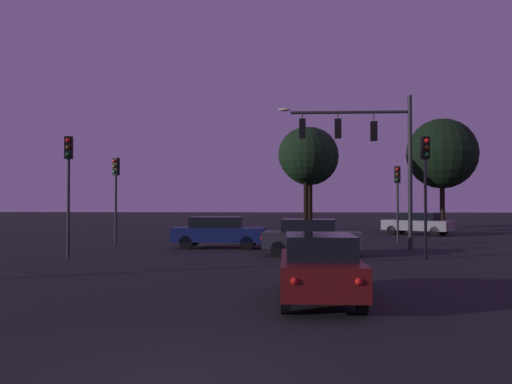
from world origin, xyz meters
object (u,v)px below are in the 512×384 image
Objects in this scene: traffic_light_corner_right at (68,173)px; tree_behind_sign at (442,154)px; traffic_light_far_side at (397,189)px; car_crossing_right at (218,232)px; tree_center_horizon at (310,157)px; traffic_light_median at (426,173)px; traffic_signal_mast_arm at (369,144)px; car_nearside_lane at (319,266)px; car_far_lane at (418,223)px; traffic_light_corner_left at (116,184)px; car_crossing_left at (311,237)px; tree_left_far at (306,155)px.

tree_behind_sign is at bearing 49.02° from traffic_light_corner_right.
car_crossing_right is (-9.28, -3.23, -2.16)m from traffic_light_far_side.
car_crossing_right is 0.56× the size of tree_center_horizon.
traffic_light_corner_right is at bearing -115.88° from tree_center_horizon.
traffic_light_corner_right is at bearing -176.69° from traffic_light_median.
car_nearside_lane is (-3.09, -12.78, -4.12)m from traffic_signal_mast_arm.
traffic_signal_mast_arm is 17.84m from tree_center_horizon.
traffic_light_corner_left is at bearing -150.64° from car_far_lane.
traffic_light_far_side is 0.99× the size of car_nearside_lane.
traffic_light_corner_left is at bearing 160.02° from traffic_light_median.
traffic_light_median is 1.02× the size of car_far_lane.
tree_behind_sign is at bearing 65.01° from car_far_lane.
car_crossing_left is 0.52× the size of tree_center_horizon.
traffic_light_corner_left is 14.86m from traffic_light_far_side.
car_nearside_lane is 0.99× the size of car_crossing_left.
traffic_light_corner_left is 17.63m from car_nearside_lane.
traffic_light_far_side is at bearing 19.19° from car_crossing_right.
traffic_signal_mast_arm is 5.55m from car_crossing_left.
tree_center_horizon is (-4.09, 13.60, 2.91)m from traffic_light_far_side.
car_crossing_right is (-4.34, 3.37, 0.00)m from car_crossing_left.
tree_left_far is (0.31, 13.60, 4.62)m from car_crossing_left.
traffic_light_median reaches higher than car_far_lane.
car_crossing_left is at bearing -117.37° from tree_behind_sign.
traffic_light_far_side is at bearing 86.68° from traffic_light_median.
car_far_lane is at bearing 5.60° from tree_left_far.
car_crossing_left is at bearing -37.79° from car_crossing_right.
car_crossing_left is (0.32, 10.29, 0.00)m from car_nearside_lane.
tree_center_horizon reaches higher than traffic_light_far_side.
car_crossing_right is (-4.02, 13.66, 0.00)m from car_nearside_lane.
traffic_signal_mast_arm is at bearing -83.82° from tree_center_horizon.
tree_behind_sign is 15.71m from tree_left_far.
traffic_light_median is at bearing 3.31° from traffic_light_corner_right.
traffic_light_far_side is 0.44× the size of tree_behind_sign.
traffic_light_far_side is 8.52m from car_crossing_left.
traffic_light_corner_left is at bearing 155.66° from car_crossing_left.
traffic_signal_mast_arm reaches higher than car_crossing_left.
traffic_light_corner_left is 0.93× the size of traffic_light_median.
car_crossing_right is (5.41, -1.05, -2.39)m from traffic_light_corner_left.
tree_behind_sign reaches higher than traffic_light_far_side.
traffic_light_median is 15.12m from tree_left_far.
traffic_light_median is 7.40m from traffic_light_far_side.
traffic_light_median is at bearing -93.32° from traffic_light_far_side.
car_crossing_left is (-2.77, -2.49, -4.12)m from traffic_signal_mast_arm.
traffic_light_corner_right is 0.59× the size of tree_center_horizon.
traffic_signal_mast_arm is 0.77× the size of tree_behind_sign.
car_nearside_lane is 0.45× the size of tree_behind_sign.
traffic_light_corner_left is 0.95× the size of car_far_lane.
tree_behind_sign is at bearing 65.88° from traffic_signal_mast_arm.
car_crossing_left is 16.39m from car_far_lane.
traffic_signal_mast_arm is 12.79m from traffic_light_corner_left.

